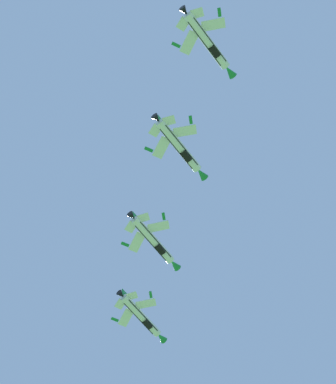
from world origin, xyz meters
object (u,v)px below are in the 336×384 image
Objects in this scene: fighter_jet_lead at (142,316)px; fighter_jet_left_wing at (154,241)px; fighter_jet_right_wing at (180,147)px; fighter_jet_left_outer at (208,42)px.

fighter_jet_lead is 1.00× the size of fighter_jet_left_wing.
fighter_jet_lead is 21.63m from fighter_jet_left_wing.
fighter_jet_lead is at bearing 133.36° from fighter_jet_left_wing.
fighter_jet_lead is 43.76m from fighter_jet_right_wing.
fighter_jet_lead is 1.00× the size of fighter_jet_left_outer.
fighter_jet_left_outer is at bearing -42.48° from fighter_jet_lead.
fighter_jet_left_outer is (20.69, -35.69, 3.10)m from fighter_jet_left_wing.
fighter_jet_left_wing is (8.63, -19.57, -3.22)m from fighter_jet_lead.
fighter_jet_lead is at bearing 136.09° from fighter_jet_right_wing.
fighter_jet_left_wing is at bearing 139.68° from fighter_jet_left_outer.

